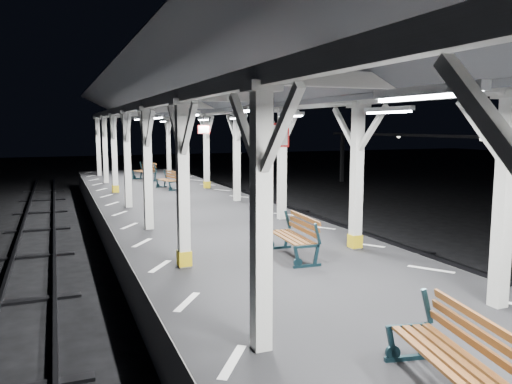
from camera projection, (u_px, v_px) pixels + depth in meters
ground at (321, 338)px, 9.02m from camera, size 120.00×120.00×0.00m
platform at (321, 311)px, 8.95m from camera, size 6.00×50.00×1.00m
hazard_stripes_left at (187, 302)px, 7.98m from camera, size 1.00×48.00×0.01m
hazard_stripes_right at (431, 269)px, 9.79m from camera, size 1.00×48.00×0.01m
canopy at (326, 80)px, 8.40m from camera, size 5.40×49.00×4.65m
bench_near at (455, 351)px, 5.17m from camera, size 0.93×1.74×0.89m
bench_mid at (296, 235)px, 10.66m from camera, size 0.72×1.69×0.89m
bench_far at (169, 179)px, 22.34m from camera, size 0.83×1.55×0.80m
bench_extra at (146, 171)px, 25.94m from camera, size 1.06×1.80×0.92m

